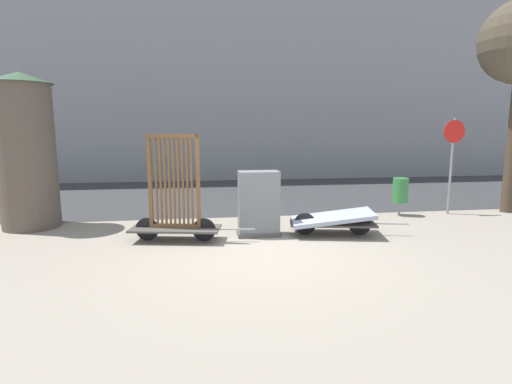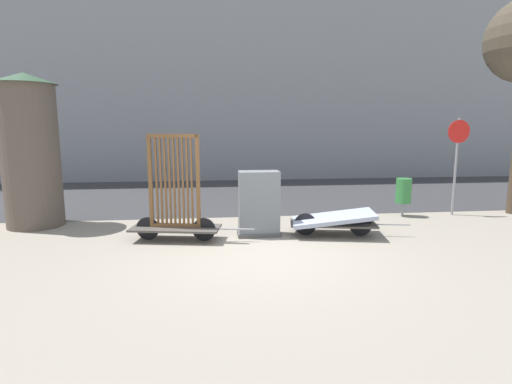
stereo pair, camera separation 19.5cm
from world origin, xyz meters
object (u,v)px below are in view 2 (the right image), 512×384
at_px(bike_cart_with_bedframe, 175,206).
at_px(advertising_column, 30,150).
at_px(utility_cabinet, 259,205).
at_px(trash_bin, 404,191).
at_px(bike_cart_with_mattress, 333,220).
at_px(sign_post, 457,152).

distance_m(bike_cart_with_bedframe, advertising_column, 3.80).
xyz_separation_m(bike_cart_with_bedframe, advertising_column, (-3.29, 1.58, 1.04)).
distance_m(utility_cabinet, advertising_column, 5.29).
xyz_separation_m(utility_cabinet, advertising_column, (-4.99, 1.39, 1.10)).
height_order(bike_cart_with_bedframe, trash_bin, bike_cart_with_bedframe).
xyz_separation_m(trash_bin, advertising_column, (-8.84, 0.00, 1.09)).
bearing_deg(bike_cart_with_bedframe, utility_cabinet, 17.19).
bearing_deg(bike_cart_with_bedframe, trash_bin, 26.50).
bearing_deg(bike_cart_with_mattress, advertising_column, 177.00).
bearing_deg(utility_cabinet, sign_post, 14.82).
distance_m(bike_cart_with_bedframe, sign_post, 7.14).
bearing_deg(advertising_column, utility_cabinet, -15.53).
xyz_separation_m(utility_cabinet, sign_post, (5.21, 1.38, 0.99)).
distance_m(trash_bin, advertising_column, 8.91).
relative_size(bike_cart_with_mattress, trash_bin, 2.57).
bearing_deg(sign_post, utility_cabinet, -165.18).
distance_m(utility_cabinet, sign_post, 5.47).
xyz_separation_m(bike_cart_with_bedframe, trash_bin, (5.55, 1.58, -0.04)).
bearing_deg(bike_cart_with_mattress, sign_post, 33.83).
distance_m(bike_cart_with_bedframe, bike_cart_with_mattress, 3.25).
xyz_separation_m(bike_cart_with_mattress, trash_bin, (2.32, 1.58, 0.32)).
relative_size(bike_cart_with_mattress, sign_post, 1.00).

